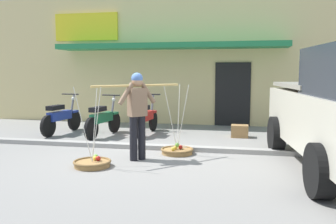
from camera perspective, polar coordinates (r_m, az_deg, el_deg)
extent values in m
plane|color=gray|center=(7.52, -3.85, -6.88)|extent=(90.00, 90.00, 0.00)
cube|color=gray|center=(8.17, -2.54, -5.45)|extent=(20.00, 0.24, 0.10)
cylinder|color=black|center=(7.09, -5.39, -4.15)|extent=(0.15, 0.15, 0.86)
cylinder|color=black|center=(7.18, -4.13, -4.01)|extent=(0.15, 0.15, 0.86)
cube|color=#84664C|center=(7.04, -4.81, 1.53)|extent=(0.38, 0.38, 0.54)
sphere|color=tan|center=(7.02, -4.84, 4.83)|extent=(0.21, 0.21, 0.21)
sphere|color=#4C70B2|center=(7.02, -4.84, 5.23)|extent=(0.22, 0.22, 0.22)
cylinder|color=#84664C|center=(6.92, -6.56, 2.84)|extent=(0.30, 0.30, 0.43)
cylinder|color=#84664C|center=(7.15, -3.14, 2.98)|extent=(0.30, 0.30, 0.43)
cylinder|color=tan|center=(7.02, -4.83, 4.13)|extent=(1.35, 1.37, 0.04)
cylinder|color=#9E7542|center=(6.82, -11.72, -7.99)|extent=(0.64, 0.64, 0.09)
torus|color=brown|center=(6.81, -11.73, -7.58)|extent=(0.69, 0.69, 0.05)
sphere|color=yellow|center=(6.90, -11.28, -7.07)|extent=(0.08, 0.08, 0.08)
sphere|color=#AF201B|center=(6.85, -10.81, -7.12)|extent=(0.09, 0.09, 0.09)
sphere|color=#71B043|center=(6.99, -11.22, -6.85)|extent=(0.09, 0.09, 0.09)
cylinder|color=silver|center=(6.81, -11.36, -1.78)|extent=(0.01, 0.31, 1.36)
cylinder|color=silver|center=(6.67, -13.12, -2.00)|extent=(0.27, 0.16, 1.36)
cylinder|color=silver|center=(6.56, -11.09, -2.08)|extent=(0.27, 0.16, 1.36)
cylinder|color=#9E7542|center=(7.70, 1.43, -6.21)|extent=(0.64, 0.64, 0.09)
torus|color=brown|center=(7.69, 1.43, -5.84)|extent=(0.69, 0.69, 0.05)
sphere|color=gold|center=(7.56, 0.79, -5.78)|extent=(0.08, 0.08, 0.08)
sphere|color=gold|center=(7.66, 1.13, -5.62)|extent=(0.08, 0.08, 0.08)
sphere|color=gold|center=(7.79, 1.83, -5.42)|extent=(0.08, 0.08, 0.08)
sphere|color=#B2201C|center=(7.74, 1.97, -5.48)|extent=(0.09, 0.09, 0.09)
sphere|color=#6CA740|center=(7.67, 1.44, -5.15)|extent=(0.09, 0.09, 0.09)
cylinder|color=silver|center=(7.72, 1.64, -0.71)|extent=(0.01, 0.31, 1.36)
cylinder|color=silver|center=(7.53, 0.39, -0.89)|extent=(0.27, 0.16, 1.36)
cylinder|color=silver|center=(7.48, 2.31, -0.94)|extent=(0.27, 0.16, 1.36)
cylinder|color=black|center=(11.10, -14.39, -1.26)|extent=(0.14, 0.59, 0.58)
cylinder|color=black|center=(10.09, -18.17, -2.12)|extent=(0.14, 0.59, 0.58)
cube|color=navy|center=(11.07, -14.43, 0.08)|extent=(0.17, 0.29, 0.06)
cube|color=navy|center=(10.48, -16.54, -0.55)|extent=(0.30, 0.92, 0.24)
cube|color=black|center=(10.31, -17.14, 0.67)|extent=(0.28, 0.58, 0.12)
cylinder|color=slate|center=(10.97, -14.73, 0.70)|extent=(0.09, 0.30, 0.76)
cylinder|color=black|center=(10.87, -15.01, 2.70)|extent=(0.54, 0.10, 0.04)
sphere|color=silver|center=(11.02, -14.54, 2.03)|extent=(0.11, 0.11, 0.11)
cylinder|color=black|center=(10.43, -8.34, -1.60)|extent=(0.16, 0.59, 0.58)
cylinder|color=black|center=(9.36, -11.86, -2.57)|extent=(0.16, 0.59, 0.58)
cube|color=#19663D|center=(10.40, -8.37, -0.18)|extent=(0.18, 0.30, 0.06)
cube|color=#19663D|center=(9.77, -10.32, -0.86)|extent=(0.32, 0.92, 0.24)
cube|color=black|center=(9.59, -10.87, 0.43)|extent=(0.29, 0.58, 0.12)
cylinder|color=slate|center=(10.29, -8.64, 0.48)|extent=(0.10, 0.30, 0.76)
cylinder|color=black|center=(10.19, -8.88, 2.62)|extent=(0.54, 0.11, 0.04)
sphere|color=silver|center=(10.34, -8.45, 1.90)|extent=(0.11, 0.11, 0.11)
cylinder|color=black|center=(10.65, -2.32, -1.37)|extent=(0.12, 0.58, 0.58)
cylinder|color=black|center=(9.49, -4.61, -2.34)|extent=(0.12, 0.58, 0.58)
cube|color=red|center=(10.62, -2.33, 0.02)|extent=(0.16, 0.29, 0.06)
cube|color=red|center=(9.95, -3.60, -0.65)|extent=(0.26, 0.91, 0.24)
cube|color=black|center=(9.75, -3.95, 0.63)|extent=(0.26, 0.57, 0.12)
cylinder|color=slate|center=(10.51, -2.50, 0.66)|extent=(0.08, 0.30, 0.76)
cylinder|color=black|center=(10.41, -2.65, 2.76)|extent=(0.54, 0.07, 0.04)
sphere|color=silver|center=(10.57, -2.37, 2.06)|extent=(0.11, 0.11, 0.11)
cube|color=gray|center=(7.94, 24.09, 3.78)|extent=(2.06, 2.54, 0.08)
cylinder|color=black|center=(5.42, 22.58, -8.45)|extent=(0.34, 0.78, 0.76)
cylinder|color=black|center=(8.18, 16.53, -3.34)|extent=(0.34, 0.78, 0.76)
cube|color=#DBC684|center=(14.40, 2.58, 7.85)|extent=(13.00, 5.00, 4.20)
cube|color=#237F47|center=(11.47, 0.17, 10.25)|extent=(7.15, 1.00, 0.16)
cube|color=yellow|center=(12.86, -12.62, 12.80)|extent=(2.20, 0.08, 0.90)
cube|color=black|center=(11.72, 10.04, 2.73)|extent=(1.10, 0.06, 2.00)
cube|color=olive|center=(9.79, 11.11, -2.94)|extent=(0.44, 0.36, 0.32)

